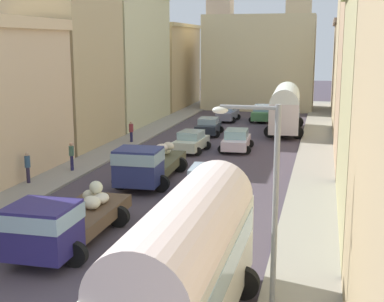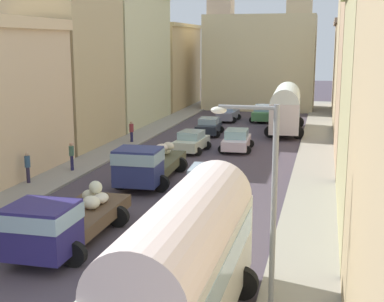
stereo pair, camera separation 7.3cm
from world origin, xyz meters
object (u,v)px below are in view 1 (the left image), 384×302
object	(u,v)px
car_3	(204,181)
pedestrian_0	(72,155)
car_0	(191,141)
streetlamp_near	(266,193)
parked_bus_1	(285,106)
cargo_truck_1	(147,163)
cargo_truck_0	(62,221)
parked_bus_0	(188,259)
car_4	(236,140)
pedestrian_1	(28,166)
car_5	(262,113)
car_1	(208,126)
car_2	(228,113)
pedestrian_2	(131,131)

from	to	relation	value
car_3	pedestrian_0	distance (m)	9.36
car_0	streetlamp_near	distance (m)	24.27
parked_bus_1	cargo_truck_1	xyz separation A→B (m)	(-6.14, -19.70, -1.08)
cargo_truck_0	cargo_truck_1	size ratio (longest dim) A/B	0.95
parked_bus_1	parked_bus_0	bearing A→B (deg)	-90.02
car_4	pedestrian_1	bearing A→B (deg)	-127.74
cargo_truck_0	pedestrian_1	xyz separation A→B (m)	(-6.34, 8.25, -0.09)
car_5	parked_bus_0	bearing A→B (deg)	-86.18
parked_bus_1	pedestrian_0	bearing A→B (deg)	-122.23
car_1	car_5	bearing A→B (deg)	68.79
parked_bus_0	pedestrian_0	distance (m)	19.99
streetlamp_near	cargo_truck_1	bearing A→B (deg)	120.71
pedestrian_0	pedestrian_1	distance (m)	3.46
cargo_truck_0	parked_bus_0	bearing A→B (deg)	-37.98
pedestrian_0	car_0	bearing A→B (deg)	54.95
pedestrian_0	car_2	bearing A→B (deg)	77.27
car_1	pedestrian_0	bearing A→B (deg)	-108.98
parked_bus_1	car_3	bearing A→B (deg)	-96.98
cargo_truck_0	car_3	world-z (taller)	cargo_truck_0
car_2	pedestrian_1	xyz separation A→B (m)	(-6.38, -27.05, 0.32)
cargo_truck_1	car_0	bearing A→B (deg)	88.85
cargo_truck_1	pedestrian_1	bearing A→B (deg)	-164.17
parked_bus_0	cargo_truck_1	world-z (taller)	parked_bus_0
cargo_truck_0	car_5	distance (m)	35.98
car_1	pedestrian_2	distance (m)	7.32
car_0	car_3	xyz separation A→B (m)	(3.36, -10.81, 0.00)
parked_bus_0	cargo_truck_1	size ratio (longest dim) A/B	1.08
parked_bus_0	cargo_truck_1	xyz separation A→B (m)	(-6.12, 14.84, -1.02)
car_2	parked_bus_0	bearing A→B (deg)	-81.35
streetlamp_near	car_2	bearing A→B (deg)	101.61
pedestrian_0	pedestrian_2	bearing A→B (deg)	88.90
car_1	pedestrian_1	xyz separation A→B (m)	(-6.25, -18.51, 0.34)
parked_bus_0	car_2	world-z (taller)	parked_bus_0
parked_bus_0	car_0	xyz separation A→B (m)	(-5.93, 24.22, -1.47)
car_1	car_2	world-z (taller)	car_2
car_5	streetlamp_near	xyz separation A→B (m)	(4.56, -39.18, 2.91)
parked_bus_1	pedestrian_2	bearing A→B (deg)	-143.66
parked_bus_1	car_4	bearing A→B (deg)	-107.47
car_4	car_1	bearing A→B (deg)	119.35
cargo_truck_1	car_0	xyz separation A→B (m)	(0.19, 9.38, -0.45)
pedestrian_1	parked_bus_1	bearing A→B (deg)	59.84
streetlamp_near	pedestrian_1	bearing A→B (deg)	140.98
cargo_truck_0	pedestrian_0	distance (m)	12.72
car_4	pedestrian_2	xyz separation A→B (m)	(-8.44, 0.74, 0.23)
car_2	pedestrian_1	size ratio (longest dim) A/B	2.16
pedestrian_2	parked_bus_0	bearing A→B (deg)	-66.75
car_2	pedestrian_2	distance (m)	14.79
cargo_truck_1	streetlamp_near	size ratio (longest dim) A/B	1.23
car_5	parked_bus_1	bearing A→B (deg)	-65.82
car_3	car_5	world-z (taller)	car_5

